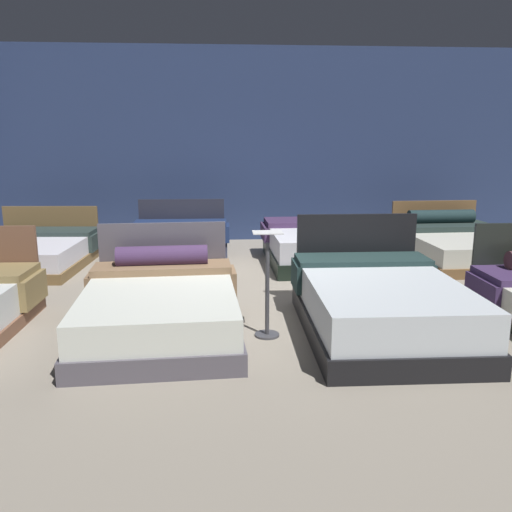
% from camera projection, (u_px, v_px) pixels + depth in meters
% --- Properties ---
extents(ground_plane, '(18.00, 18.00, 0.02)m').
position_uv_depth(ground_plane, '(256.00, 291.00, 6.68)').
color(ground_plane, gray).
extents(showroom_back_wall, '(18.00, 0.06, 3.50)m').
position_uv_depth(showroom_back_wall, '(243.00, 146.00, 9.68)').
color(showroom_back_wall, navy).
rests_on(showroom_back_wall, ground_plane).
extents(bed_1, '(1.63, 2.05, 0.97)m').
position_uv_depth(bed_1, '(160.00, 308.00, 5.13)').
color(bed_1, '#57525D').
rests_on(bed_1, ground_plane).
extents(bed_2, '(1.52, 2.19, 1.04)m').
position_uv_depth(bed_2, '(380.00, 305.00, 5.16)').
color(bed_2, black).
rests_on(bed_2, ground_plane).
extents(bed_4, '(1.78, 2.08, 0.80)m').
position_uv_depth(bed_4, '(30.00, 252.00, 7.87)').
color(bed_4, brown).
rests_on(bed_4, ground_plane).
extents(bed_5, '(1.59, 1.96, 0.89)m').
position_uv_depth(bed_5, '(178.00, 247.00, 8.02)').
color(bed_5, '#262734').
rests_on(bed_5, ground_plane).
extents(bed_6, '(1.63, 1.97, 0.60)m').
position_uv_depth(bed_6, '(318.00, 246.00, 8.08)').
color(bed_6, black).
rests_on(bed_6, ground_plane).
extents(bed_7, '(1.72, 2.15, 0.84)m').
position_uv_depth(bed_7, '(457.00, 245.00, 8.28)').
color(bed_7, brown).
rests_on(bed_7, ground_plane).
extents(price_sign, '(0.28, 0.24, 1.03)m').
position_uv_depth(price_sign, '(267.00, 297.00, 5.05)').
color(price_sign, '#3F3F44').
rests_on(price_sign, ground_plane).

